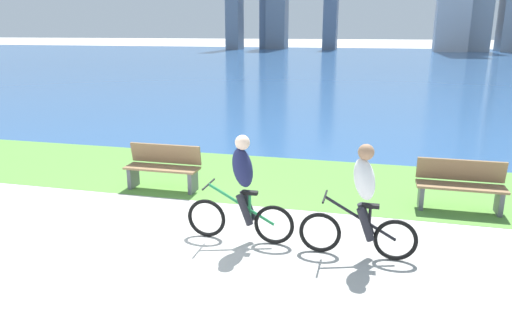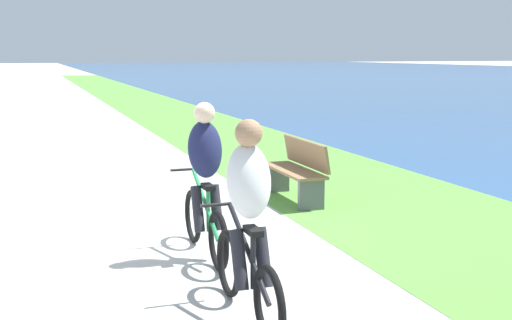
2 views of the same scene
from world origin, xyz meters
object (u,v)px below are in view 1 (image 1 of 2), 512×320
Objects in this scene: cyclist_lead at (242,189)px; cyclist_trailing at (362,202)px; bench_near_path at (460,186)px; bench_far_along_path at (163,167)px.

cyclist_trailing is (1.76, -0.10, -0.00)m from cyclist_lead.
bench_near_path is 5.61m from bench_far_along_path.
cyclist_lead is 1.02× the size of cyclist_trailing.
cyclist_trailing is 4.48m from bench_far_along_path.
cyclist_lead reaches higher than bench_far_along_path.
bench_near_path is at bearing 32.84° from cyclist_lead.
cyclist_trailing is 1.10× the size of bench_near_path.
cyclist_lead reaches higher than cyclist_trailing.
bench_far_along_path is (-2.20, 1.97, -0.38)m from cyclist_lead.
bench_far_along_path is at bearing -177.72° from bench_near_path.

